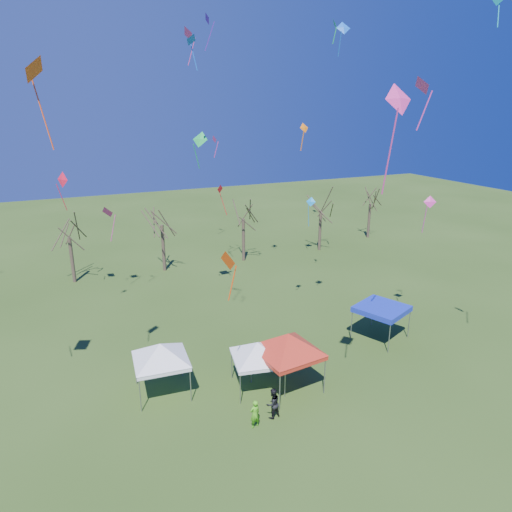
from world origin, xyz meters
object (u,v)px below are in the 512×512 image
(tree_4, at_px, (321,197))
(person_dark, at_px, (273,403))
(tree_3, at_px, (243,204))
(tent_white_mid, at_px, (258,345))
(tree_1, at_px, (67,221))
(tent_white_west, at_px, (160,347))
(tent_blue, at_px, (382,309))
(tree_2, at_px, (161,208))
(tree_5, at_px, (371,192))
(person_green, at_px, (255,414))
(tent_red, at_px, (288,337))

(tree_4, distance_m, person_dark, 30.77)
(tree_3, xyz_separation_m, tent_white_mid, (-8.22, -21.75, -3.35))
(tree_1, relative_size, tent_white_mid, 2.00)
(tent_white_west, height_order, tent_white_mid, tent_white_west)
(tree_1, relative_size, tent_blue, 1.88)
(tree_3, distance_m, tent_white_mid, 23.49)
(tent_white_mid, height_order, person_dark, tent_white_mid)
(tree_2, bearing_deg, tent_white_mid, -89.53)
(tree_2, distance_m, tent_blue, 23.06)
(tree_5, relative_size, tent_white_west, 1.84)
(tree_1, xyz_separation_m, person_green, (7.05, -25.42, -5.02))
(person_green, bearing_deg, person_dark, -174.64)
(tent_white_mid, bearing_deg, tree_5, 42.54)
(tree_3, distance_m, person_green, 27.19)
(tree_1, height_order, tree_3, tree_3)
(tree_3, relative_size, tent_blue, 1.97)
(tree_1, bearing_deg, person_green, -74.50)
(tree_5, xyz_separation_m, person_dark, (-26.29, -26.53, -4.89))
(tree_1, bearing_deg, tree_4, -1.42)
(tent_red, bearing_deg, person_green, -142.62)
(tent_white_west, bearing_deg, tent_white_mid, -18.83)
(tent_white_mid, relative_size, person_green, 2.45)
(tree_4, xyz_separation_m, person_dark, (-17.92, -24.47, -5.22))
(person_dark, bearing_deg, tent_white_mid, -109.13)
(tree_1, height_order, tent_red, tree_1)
(tree_2, bearing_deg, tent_red, -85.69)
(tree_4, bearing_deg, tent_red, -125.50)
(tree_1, height_order, tree_4, tree_4)
(tree_3, bearing_deg, person_green, -111.44)
(tree_2, distance_m, tent_white_west, 21.20)
(tree_5, height_order, person_green, tree_5)
(tent_white_west, xyz_separation_m, person_green, (3.57, -4.81, -2.13))
(tree_1, xyz_separation_m, tree_2, (8.40, -0.27, 0.50))
(tree_5, bearing_deg, tent_red, -134.85)
(tree_3, xyz_separation_m, tree_5, (17.69, 2.02, -0.35))
(tent_blue, bearing_deg, tree_4, 69.82)
(tree_1, bearing_deg, tent_white_west, -80.41)
(tent_white_mid, xyz_separation_m, person_dark, (-0.38, -2.76, -1.89))
(tree_3, relative_size, person_green, 5.15)
(person_dark, bearing_deg, tent_red, -144.58)
(tree_5, height_order, person_dark, tree_5)
(tent_blue, relative_size, person_green, 2.61)
(tree_1, distance_m, person_green, 26.86)
(tree_1, distance_m, tent_blue, 28.02)
(tree_1, height_order, tent_white_mid, tree_1)
(tree_3, xyz_separation_m, tent_red, (-6.68, -22.48, -2.83))
(tent_white_west, distance_m, person_green, 6.35)
(tree_2, bearing_deg, person_dark, -90.46)
(tree_4, xyz_separation_m, person_green, (-19.07, -24.78, -5.29))
(tent_white_west, height_order, tent_red, tent_red)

